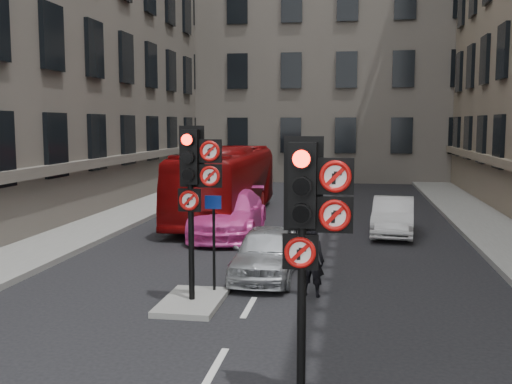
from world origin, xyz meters
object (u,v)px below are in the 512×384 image
(info_sign, at_px, (214,229))
(motorcyclist, at_px, (311,261))
(car_silver, at_px, (266,252))
(motorcycle, at_px, (296,246))
(signal_far, at_px, (194,175))
(car_white, at_px, (393,216))
(bus_red, at_px, (226,183))
(signal_near, at_px, (309,213))
(car_pink, at_px, (229,213))

(info_sign, bearing_deg, motorcyclist, 5.85)
(car_silver, distance_m, motorcycle, 1.69)
(signal_far, bearing_deg, car_white, 62.46)
(car_white, relative_size, bus_red, 0.38)
(info_sign, bearing_deg, motorcycle, 64.36)
(signal_near, xyz_separation_m, info_sign, (-2.39, 4.74, -1.12))
(signal_near, bearing_deg, motorcycle, 96.34)
(car_silver, bearing_deg, motorcycle, 70.19)
(car_white, distance_m, car_pink, 5.52)
(info_sign, bearing_deg, signal_far, -107.57)
(signal_far, bearing_deg, car_silver, 65.68)
(car_silver, xyz_separation_m, car_pink, (-1.99, 5.23, 0.13))
(signal_near, relative_size, info_sign, 1.72)
(bus_red, bearing_deg, car_white, -21.23)
(car_silver, height_order, motorcycle, car_silver)
(signal_near, distance_m, car_silver, 6.92)
(car_pink, xyz_separation_m, motorcyclist, (3.19, -6.69, 0.03))
(motorcycle, height_order, motorcyclist, motorcyclist)
(signal_far, distance_m, motorcycle, 4.93)
(signal_near, relative_size, car_silver, 0.99)
(car_pink, relative_size, motorcycle, 3.30)
(info_sign, bearing_deg, signal_near, -64.71)
(car_white, bearing_deg, motorcycle, -116.31)
(motorcyclist, xyz_separation_m, info_sign, (-2.10, -0.27, 0.68))
(bus_red, bearing_deg, motorcycle, -64.37)
(car_white, bearing_deg, signal_far, -112.51)
(signal_near, bearing_deg, car_white, 81.30)
(car_white, distance_m, bus_red, 6.75)
(car_pink, relative_size, motorcyclist, 3.30)
(bus_red, distance_m, info_sign, 10.57)
(info_sign, bearing_deg, car_silver, 61.04)
(car_pink, xyz_separation_m, bus_red, (-0.84, 3.43, 0.66))
(signal_far, distance_m, motorcyclist, 3.17)
(car_white, height_order, bus_red, bus_red)
(motorcyclist, bearing_deg, car_pink, -56.45)
(signal_near, xyz_separation_m, car_pink, (-3.48, 11.70, -1.84))
(car_silver, bearing_deg, info_sign, -116.97)
(signal_far, bearing_deg, motorcycle, 67.19)
(motorcycle, xyz_separation_m, info_sign, (-1.49, -3.31, 1.00))
(car_silver, bearing_deg, signal_far, -113.75)
(motorcyclist, bearing_deg, bus_red, -60.25)
(car_white, relative_size, car_pink, 0.74)
(signal_near, distance_m, car_pink, 12.34)
(car_silver, height_order, car_pink, car_pink)
(bus_red, distance_m, motorcycle, 7.92)
(car_pink, bearing_deg, bus_red, 101.78)
(motorcycle, distance_m, info_sign, 3.77)
(car_pink, distance_m, motorcyclist, 7.41)
(car_silver, xyz_separation_m, motorcycle, (0.59, 1.58, -0.15))
(motorcyclist, bearing_deg, car_silver, -42.70)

